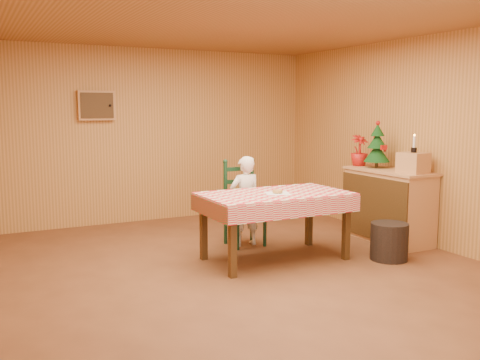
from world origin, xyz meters
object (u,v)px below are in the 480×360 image
at_px(seated_child, 245,201).
at_px(christmas_tree, 377,147).
at_px(crate, 413,163).
at_px(ladder_chair, 243,205).
at_px(storage_bin, 389,241).
at_px(shelf_unit, 388,205).
at_px(dining_table, 275,200).

xyz_separation_m(seated_child, christmas_tree, (1.76, -0.39, 0.65)).
bearing_deg(crate, ladder_chair, 147.97).
bearing_deg(storage_bin, crate, 25.34).
relative_size(ladder_chair, shelf_unit, 0.87).
bearing_deg(christmas_tree, ladder_chair, 165.62).
relative_size(christmas_tree, storage_bin, 1.47).
xyz_separation_m(dining_table, seated_child, (-0.00, 0.73, -0.13)).
bearing_deg(crate, christmas_tree, 90.00).
distance_m(crate, storage_bin, 1.08).
bearing_deg(ladder_chair, shelf_unit, -21.82).
relative_size(ladder_chair, crate, 3.60).
height_order(ladder_chair, shelf_unit, ladder_chair).
bearing_deg(christmas_tree, shelf_unit, -91.98).
relative_size(ladder_chair, storage_bin, 2.56).
bearing_deg(dining_table, seated_child, 90.00).
bearing_deg(christmas_tree, dining_table, -169.19).
xyz_separation_m(shelf_unit, christmas_tree, (0.01, 0.25, 0.74)).
bearing_deg(dining_table, shelf_unit, 2.82).
xyz_separation_m(ladder_chair, christmas_tree, (1.76, -0.45, 0.71)).
height_order(seated_child, shelf_unit, seated_child).
distance_m(ladder_chair, christmas_tree, 1.95).
distance_m(ladder_chair, storage_bin, 1.83).
distance_m(seated_child, crate, 2.10).
bearing_deg(shelf_unit, christmas_tree, 88.02).
bearing_deg(crate, shelf_unit, 91.23).
relative_size(dining_table, seated_child, 1.47).
bearing_deg(storage_bin, seated_child, 130.95).
height_order(crate, storage_bin, crate).
bearing_deg(ladder_chair, christmas_tree, -14.38).
bearing_deg(christmas_tree, crate, -90.00).
height_order(christmas_tree, storage_bin, christmas_tree).
distance_m(seated_child, shelf_unit, 1.87).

